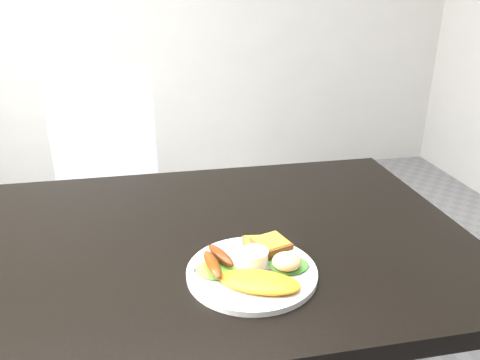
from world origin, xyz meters
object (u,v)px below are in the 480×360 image
object	(u,v)px
dining_table	(204,243)
person	(59,183)
plate	(252,272)
dining_chair	(107,205)

from	to	relation	value
dining_table	person	xyz separation A→B (m)	(-0.38, 0.45, -0.01)
dining_table	plate	bearing A→B (deg)	-66.66
dining_table	plate	distance (m)	0.19
dining_table	dining_chair	size ratio (longest dim) A/B	2.81
plate	dining_chair	bearing A→B (deg)	110.12
dining_chair	plate	distance (m)	1.12
dining_chair	plate	size ratio (longest dim) A/B	1.67
dining_table	plate	size ratio (longest dim) A/B	4.70
dining_table	dining_chair	bearing A→B (deg)	109.45
dining_table	person	size ratio (longest dim) A/B	0.83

